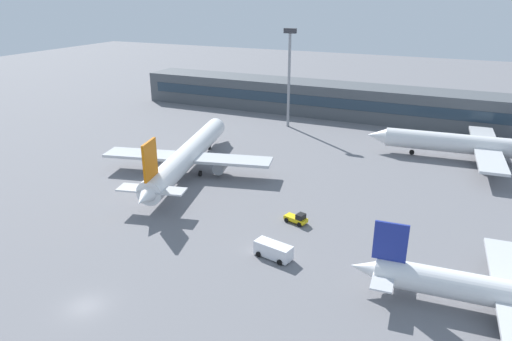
# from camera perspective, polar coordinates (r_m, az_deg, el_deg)

# --- Properties ---
(ground_plane) EXTENTS (400.00, 400.00, 0.00)m
(ground_plane) POSITION_cam_1_polar(r_m,az_deg,el_deg) (86.97, -1.81, -1.55)
(ground_plane) COLOR slate
(terminal_building) EXTENTS (115.00, 12.13, 9.00)m
(terminal_building) POSITION_cam_1_polar(r_m,az_deg,el_deg) (136.65, 8.85, 8.58)
(terminal_building) COLOR #4C5156
(terminal_building) RESTS_ON ground_plane
(airplane_mid) EXTENTS (33.27, 46.97, 11.75)m
(airplane_mid) POSITION_cam_1_polar(r_m,az_deg,el_deg) (92.73, -8.12, 2.07)
(airplane_mid) COLOR white
(airplane_mid) RESTS_ON ground_plane
(airplane_far) EXTENTS (46.11, 32.23, 11.39)m
(airplane_far) POSITION_cam_1_polar(r_m,az_deg,el_deg) (107.35, 25.62, 2.74)
(airplane_far) COLOR silver
(airplane_far) RESTS_ON ground_plane
(baggage_tug_yellow) EXTENTS (3.87, 2.57, 1.75)m
(baggage_tug_yellow) POSITION_cam_1_polar(r_m,az_deg,el_deg) (72.30, 5.03, -5.84)
(baggage_tug_yellow) COLOR yellow
(baggage_tug_yellow) RESTS_ON ground_plane
(service_van_white) EXTENTS (5.50, 3.12, 2.08)m
(service_van_white) POSITION_cam_1_polar(r_m,az_deg,el_deg) (63.20, 2.15, -9.68)
(service_van_white) COLOR white
(service_van_white) RESTS_ON ground_plane
(floodlight_tower_west) EXTENTS (3.20, 0.80, 24.87)m
(floodlight_tower_west) POSITION_cam_1_polar(r_m,az_deg,el_deg) (121.39, 4.06, 12.00)
(floodlight_tower_west) COLOR gray
(floodlight_tower_west) RESTS_ON ground_plane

